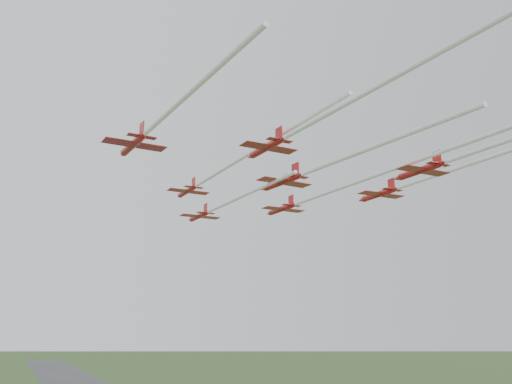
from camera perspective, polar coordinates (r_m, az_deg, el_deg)
name	(u,v)px	position (r m, az deg, el deg)	size (l,w,h in m)	color
jet_lead	(217,208)	(113.74, -3.92, -1.59)	(8.69, 44.82, 2.56)	red
jet_row2_left	(219,172)	(94.86, -3.76, 1.98)	(8.07, 56.29, 2.34)	red
jet_row2_right	(327,193)	(104.14, 7.10, -0.08)	(10.41, 62.03, 2.68)	red
jet_row3_left	(154,126)	(77.20, -10.21, 6.52)	(9.31, 44.43, 2.73)	red
jet_row3_mid	(315,169)	(89.11, 5.90, 2.28)	(11.53, 45.90, 2.88)	red
jet_row3_right	(426,179)	(102.97, 16.65, 1.30)	(9.46, 56.11, 2.80)	red
jet_row4_left	(337,109)	(64.42, 8.12, 8.25)	(9.79, 58.49, 2.34)	red
jet_row4_right	(498,144)	(80.26, 23.08, 4.46)	(8.98, 57.21, 2.59)	red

